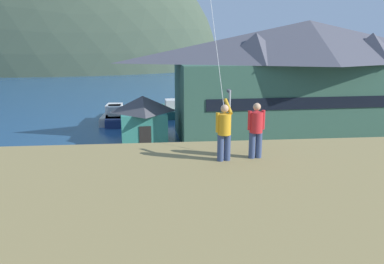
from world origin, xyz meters
TOP-DOWN VIEW (x-y plane):
  - ground_plane at (0.00, 0.00)m, footprint 600.00×600.00m
  - parking_lot_pad at (0.00, 5.00)m, footprint 40.00×20.00m
  - bay_water at (0.00, 60.00)m, footprint 360.00×84.00m
  - far_hill_west_ridge at (-50.46, 115.85)m, footprint 90.95×50.03m
  - far_hill_east_peak at (-35.82, 113.35)m, footprint 108.06×61.54m
  - far_hill_center_saddle at (-27.78, 117.46)m, footprint 86.72×55.54m
  - harbor_lodge at (12.85, 21.17)m, footprint 28.24×11.00m
  - storage_shed_waterside at (-3.85, 19.44)m, footprint 5.03×5.21m
  - wharf_dock at (-3.98, 31.86)m, footprint 3.20×10.20m
  - moored_boat_wharfside at (-7.60, 30.22)m, footprint 3.03×8.01m
  - moored_boat_outer_mooring at (-0.64, 33.00)m, footprint 2.42×6.44m
  - moored_boat_inner_slip at (-7.46, 29.20)m, footprint 2.80×7.30m
  - parked_car_front_row_red at (2.80, 5.95)m, footprint 4.21×2.08m
  - parked_car_lone_by_shed at (-3.50, 0.23)m, footprint 4.28×2.21m
  - parked_car_mid_row_far at (7.77, 1.18)m, footprint 4.24×2.13m
  - parked_car_mid_row_center at (-8.33, 0.62)m, footprint 4.33×2.32m
  - parked_car_front_row_silver at (11.25, 6.60)m, footprint 4.32×2.30m
  - parked_car_back_row_right at (-8.91, 7.21)m, footprint 4.32×2.29m
  - parked_car_back_row_left at (1.53, 0.20)m, footprint 4.33×2.31m
  - parking_light_pole at (2.86, 10.56)m, footprint 0.24×0.78m
  - person_kite_flyer at (-0.61, -6.62)m, footprint 0.52×0.69m
  - person_companion at (0.41, -6.45)m, footprint 0.55×0.40m

SIDE VIEW (x-z plane):
  - ground_plane at x=0.00m, z-range 0.00..0.00m
  - far_hill_west_ridge at x=-50.46m, z-range -32.71..32.71m
  - far_hill_east_peak at x=-35.82m, z-range -42.68..42.68m
  - far_hill_center_saddle at x=-27.78m, z-range -36.70..36.70m
  - bay_water at x=0.00m, z-range 0.00..0.03m
  - parking_lot_pad at x=0.00m, z-range 0.00..0.10m
  - wharf_dock at x=-3.98m, z-range 0.00..0.70m
  - moored_boat_outer_mooring at x=-0.64m, z-range -0.36..1.80m
  - moored_boat_wharfside at x=-7.60m, z-range -0.36..1.80m
  - moored_boat_inner_slip at x=-7.46m, z-range -0.36..1.80m
  - parked_car_front_row_red at x=2.80m, z-range 0.15..1.97m
  - parked_car_lone_by_shed at x=-3.50m, z-range 0.15..1.97m
  - parked_car_mid_row_far at x=7.77m, z-range 0.15..1.97m
  - parked_car_mid_row_center at x=-8.33m, z-range 0.15..1.97m
  - parked_car_front_row_silver at x=11.25m, z-range 0.15..1.97m
  - parked_car_back_row_right at x=-8.91m, z-range 0.15..1.97m
  - parked_car_back_row_left at x=1.53m, z-range 0.15..1.97m
  - storage_shed_waterside at x=-3.85m, z-range 0.09..4.79m
  - parking_light_pole at x=2.86m, z-range 0.63..6.91m
  - harbor_lodge at x=12.85m, z-range 0.35..12.11m
  - person_companion at x=0.41m, z-range 6.71..8.45m
  - person_kite_flyer at x=-0.61m, z-range 6.67..8.53m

